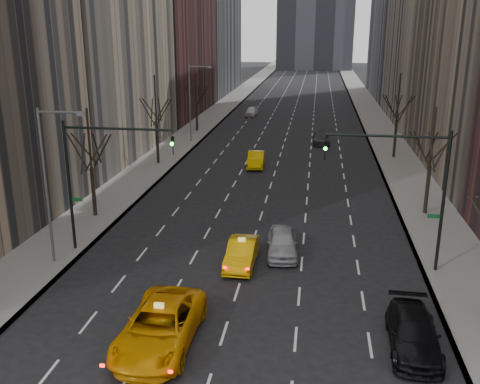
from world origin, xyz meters
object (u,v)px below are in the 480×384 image
at_px(taxi_sedan, 242,253).
at_px(parked_suv_black, 413,333).
at_px(taxi_suv, 160,326).
at_px(silver_sedan_ahead, 282,243).

height_order(taxi_sedan, parked_suv_black, taxi_sedan).
bearing_deg(taxi_suv, silver_sedan_ahead, 67.01).
height_order(taxi_suv, parked_suv_black, taxi_suv).
relative_size(taxi_suv, taxi_sedan, 1.44).
xyz_separation_m(taxi_suv, parked_suv_black, (10.87, 1.28, -0.16)).
bearing_deg(taxi_sedan, parked_suv_black, -40.29).
distance_m(taxi_sedan, parked_suv_black, 11.24).
distance_m(taxi_suv, parked_suv_black, 10.95).
xyz_separation_m(silver_sedan_ahead, parked_suv_black, (6.27, -9.21, -0.03)).
distance_m(taxi_suv, silver_sedan_ahead, 11.45).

